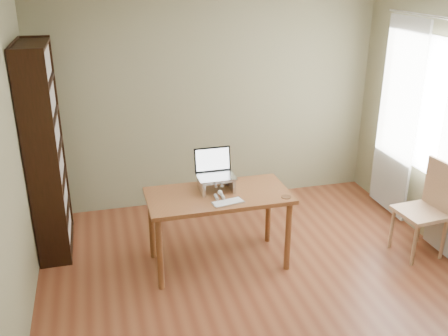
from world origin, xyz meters
TOP-DOWN VIEW (x-y plane):
  - room at (0.03, 0.01)m, footprint 4.04×4.54m
  - bookshelf at (-1.83, 1.55)m, footprint 0.30×0.90m
  - curtains at (1.92, 0.80)m, footprint 0.03×1.90m
  - desk at (-0.28, 0.78)m, footprint 1.34×0.68m
  - laptop_stand at (-0.28, 0.86)m, footprint 0.32×0.25m
  - laptop at (-0.28, 0.92)m, footprint 0.36×0.30m
  - keyboard at (-0.25, 0.56)m, footprint 0.30×0.17m
  - coaster at (0.31, 0.55)m, footprint 0.09×0.09m
  - cat at (-0.29, 0.89)m, footprint 0.24×0.48m
  - chair at (1.78, 0.44)m, footprint 0.46×0.46m

SIDE VIEW (x-z plane):
  - chair at x=1.78m, z-range 0.04..1.01m
  - desk at x=-0.28m, z-range 0.27..1.02m
  - coaster at x=0.31m, z-range 0.75..0.76m
  - keyboard at x=-0.25m, z-range 0.75..0.77m
  - cat at x=-0.29m, z-range 0.74..0.89m
  - laptop_stand at x=-0.28m, z-range 0.77..0.90m
  - laptop at x=-0.28m, z-range 0.82..1.07m
  - bookshelf at x=-1.83m, z-range 0.00..2.10m
  - curtains at x=1.92m, z-range 0.05..2.29m
  - room at x=0.03m, z-range -0.02..2.62m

